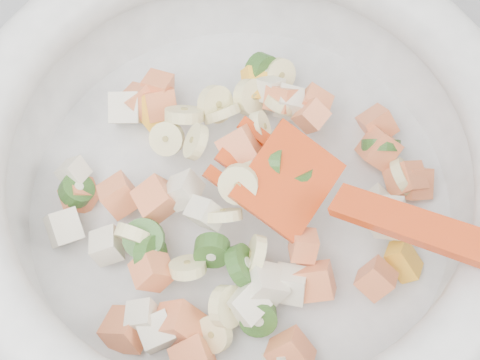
# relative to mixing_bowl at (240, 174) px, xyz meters

# --- Properties ---
(mixing_bowl) EXTENTS (0.44, 0.38, 0.15)m
(mixing_bowl) POSITION_rel_mixing_bowl_xyz_m (0.00, 0.00, 0.00)
(mixing_bowl) COLOR silver
(mixing_bowl) RESTS_ON counter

